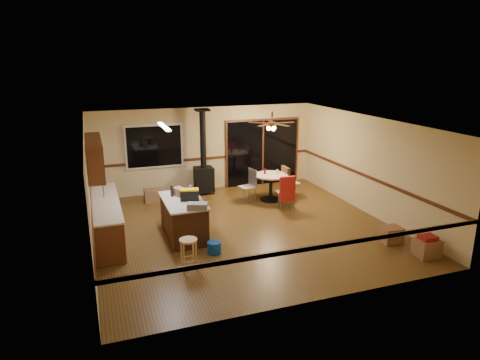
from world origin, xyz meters
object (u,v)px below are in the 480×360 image
chair_right (286,178)px  box_under_window (153,196)px  bar_stool (189,254)px  blue_bucket (214,247)px  chair_near (287,189)px  dining_table (271,183)px  chair_left (250,182)px  box_corner_b (391,235)px  wood_stove (204,171)px  kitchen_island (184,218)px  toolbox_black (190,195)px  box_corner_a (427,248)px  toolbox_grey (197,206)px

chair_right → box_under_window: chair_right is taller
bar_stool → chair_right: size_ratio=0.92×
chair_right → box_under_window: 3.95m
blue_bucket → chair_near: size_ratio=0.43×
dining_table → chair_left: size_ratio=1.90×
chair_left → box_corner_b: bearing=-62.4°
wood_stove → bar_stool: bearing=-108.4°
bar_stool → box_under_window: bearing=90.8°
kitchen_island → wood_stove: 3.33m
kitchen_island → toolbox_black: size_ratio=3.99×
box_under_window → chair_near: bearing=-29.1°
box_corner_b → kitchen_island: bearing=156.6°
box_corner_b → box_corner_a: bearing=-74.2°
kitchen_island → box_corner_b: 4.76m
dining_table → chair_left: 0.61m
chair_left → chair_right: same height
box_corner_a → box_corner_b: 0.88m
box_corner_a → chair_right: bearing=103.6°
bar_stool → box_corner_b: (4.62, -0.25, -0.14)m
dining_table → box_corner_a: 4.80m
blue_bucket → dining_table: size_ratio=0.31×
kitchen_island → box_under_window: 2.81m
bar_stool → chair_left: (2.64, 3.54, 0.27)m
toolbox_grey → chair_near: size_ratio=0.62×
wood_stove → dining_table: 2.12m
blue_bucket → dining_table: 3.86m
toolbox_grey → box_corner_a: bearing=-24.4°
box_corner_b → dining_table: bearing=110.7°
toolbox_black → chair_left: bearing=41.2°
chair_right → kitchen_island: bearing=-152.5°
dining_table → chair_left: bearing=168.3°
wood_stove → kitchen_island: bearing=-113.1°
blue_bucket → chair_right: 4.27m
toolbox_grey → kitchen_island: bearing=102.7°
bar_stool → box_corner_b: bar_stool is taller
wood_stove → chair_left: 1.59m
chair_right → box_corner_a: size_ratio=1.43×
wood_stove → chair_left: size_ratio=4.89×
chair_left → box_under_window: 2.87m
chair_near → chair_right: (0.42, 0.94, 0.00)m
toolbox_black → blue_bucket: bearing=-75.1°
kitchen_island → wood_stove: size_ratio=0.67×
chair_near → box_under_window: (-3.39, 1.89, -0.41)m
chair_left → chair_near: 1.22m
bar_stool → dining_table: (3.24, 3.41, 0.21)m
wood_stove → blue_bucket: wood_stove is taller
bar_stool → blue_bucket: bar_stool is taller
toolbox_black → chair_right: toolbox_black is taller
dining_table → box_under_window: dining_table is taller
kitchen_island → blue_bucket: bearing=-69.1°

